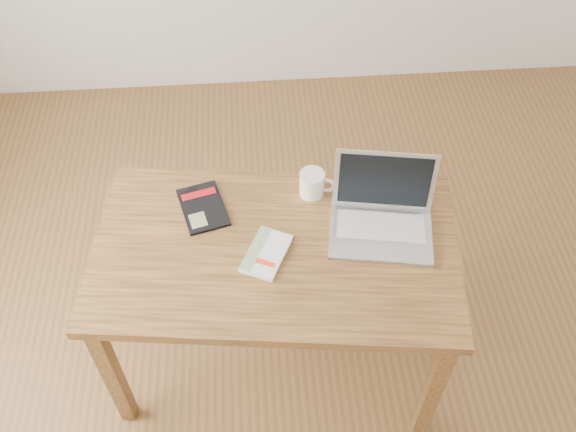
{
  "coord_description": "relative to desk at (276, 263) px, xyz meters",
  "views": [
    {
      "loc": [
        -0.17,
        -1.26,
        2.54
      ],
      "look_at": [
        -0.06,
        0.16,
        0.85
      ],
      "focal_mm": 40.0,
      "sensor_mm": 36.0,
      "label": 1
    }
  ],
  "objects": [
    {
      "name": "black_guidebook",
      "position": [
        -0.25,
        0.21,
        0.1
      ],
      "size": [
        0.21,
        0.26,
        0.01
      ],
      "rotation": [
        0.0,
        0.0,
        0.26
      ],
      "color": "black",
      "rests_on": "desk"
    },
    {
      "name": "laptop",
      "position": [
        0.39,
        0.08,
        0.14
      ],
      "size": [
        0.41,
        0.35,
        0.25
      ],
      "rotation": [
        0.0,
        0.0,
        -0.17
      ],
      "color": "silver",
      "rests_on": "desk"
    },
    {
      "name": "desk",
      "position": [
        0.0,
        0.0,
        0.0
      ],
      "size": [
        1.37,
        0.89,
        0.75
      ],
      "rotation": [
        0.0,
        0.0,
        -0.12
      ],
      "color": "brown",
      "rests_on": "ground"
    },
    {
      "name": "coffee_mug",
      "position": [
        0.16,
        0.25,
        0.14
      ],
      "size": [
        0.13,
        0.09,
        0.1
      ],
      "rotation": [
        0.0,
        0.0,
        -0.24
      ],
      "color": "white",
      "rests_on": "desk"
    },
    {
      "name": "white_guidebook",
      "position": [
        -0.03,
        -0.03,
        0.1
      ],
      "size": [
        0.2,
        0.24,
        0.02
      ],
      "rotation": [
        0.0,
        0.0,
        -0.45
      ],
      "color": "silver",
      "rests_on": "desk"
    },
    {
      "name": "room",
      "position": [
        0.04,
        -0.1,
        0.69
      ],
      "size": [
        4.04,
        4.04,
        2.7
      ],
      "color": "brown",
      "rests_on": "ground"
    }
  ]
}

